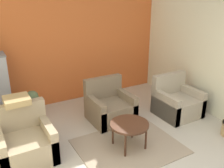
# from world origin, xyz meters

# --- Properties ---
(wall_back_accent) EXTENTS (4.48, 0.06, 2.73)m
(wall_back_accent) POSITION_xyz_m (0.00, 3.55, 1.36)
(wall_back_accent) COLOR orange
(wall_back_accent) RESTS_ON ground_plane
(wall_right) EXTENTS (0.06, 3.52, 2.73)m
(wall_right) POSITION_xyz_m (2.21, 1.76, 1.36)
(wall_right) COLOR beige
(wall_right) RESTS_ON ground_plane
(area_rug) EXTENTS (1.68, 1.38, 0.01)m
(area_rug) POSITION_xyz_m (-0.01, 1.17, 0.01)
(area_rug) COLOR gray
(area_rug) RESTS_ON ground_plane
(coffee_table) EXTENTS (0.65, 0.65, 0.45)m
(coffee_table) POSITION_xyz_m (-0.01, 1.17, 0.41)
(coffee_table) COLOR #472819
(coffee_table) RESTS_ON ground_plane
(armchair_left) EXTENTS (0.83, 0.79, 0.84)m
(armchair_left) POSITION_xyz_m (-1.58, 1.73, 0.27)
(armchair_left) COLOR #9E896B
(armchair_left) RESTS_ON ground_plane
(armchair_right) EXTENTS (0.83, 0.79, 0.84)m
(armchair_right) POSITION_xyz_m (1.53, 1.67, 0.27)
(armchair_right) COLOR tan
(armchair_right) RESTS_ON ground_plane
(armchair_middle) EXTENTS (0.83, 0.79, 0.84)m
(armchair_middle) POSITION_xyz_m (0.18, 2.17, 0.27)
(armchair_middle) COLOR #7A664C
(armchair_middle) RESTS_ON ground_plane
(potted_plant) EXTENTS (0.28, 0.26, 0.60)m
(potted_plant) POSITION_xyz_m (-1.16, 3.03, 0.34)
(potted_plant) COLOR #66605B
(potted_plant) RESTS_ON ground_plane
(throw_pillow) EXTENTS (0.39, 0.39, 0.10)m
(throw_pillow) POSITION_xyz_m (-1.58, 2.01, 0.89)
(throw_pillow) COLOR tan
(throw_pillow) RESTS_ON armchair_left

